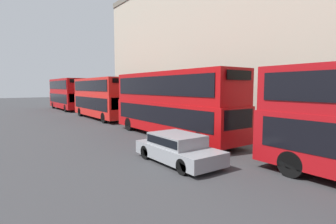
{
  "coord_description": "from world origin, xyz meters",
  "views": [
    {
      "loc": [
        -8.81,
        6.06,
        3.36
      ],
      "look_at": [
        0.48,
        19.01,
        1.84
      ],
      "focal_mm": 28.0,
      "sensor_mm": 36.0,
      "label": 1
    }
  ],
  "objects_px": {
    "bus_third_in_queue": "(101,96)",
    "pedestrian": "(104,107)",
    "bus_second_in_queue": "(172,102)",
    "car_hatchback": "(178,147)",
    "bus_trailing": "(67,93)"
  },
  "relations": [
    {
      "from": "bus_third_in_queue",
      "to": "pedestrian",
      "type": "xyz_separation_m",
      "value": [
        2.53,
        5.61,
        -1.63
      ]
    },
    {
      "from": "pedestrian",
      "to": "bus_second_in_queue",
      "type": "bearing_deg",
      "value": -97.89
    },
    {
      "from": "bus_second_in_queue",
      "to": "pedestrian",
      "type": "height_order",
      "value": "bus_second_in_queue"
    },
    {
      "from": "bus_third_in_queue",
      "to": "car_hatchback",
      "type": "relative_size",
      "value": 2.39
    },
    {
      "from": "bus_third_in_queue",
      "to": "car_hatchback",
      "type": "bearing_deg",
      "value": -100.89
    },
    {
      "from": "bus_third_in_queue",
      "to": "pedestrian",
      "type": "relative_size",
      "value": 6.45
    },
    {
      "from": "bus_second_in_queue",
      "to": "bus_third_in_queue",
      "type": "xyz_separation_m",
      "value": [
        0.0,
        12.66,
        -0.03
      ]
    },
    {
      "from": "bus_trailing",
      "to": "car_hatchback",
      "type": "height_order",
      "value": "bus_trailing"
    },
    {
      "from": "bus_third_in_queue",
      "to": "bus_trailing",
      "type": "height_order",
      "value": "bus_trailing"
    },
    {
      "from": "bus_third_in_queue",
      "to": "car_hatchback",
      "type": "distance_m",
      "value": 18.08
    },
    {
      "from": "bus_third_in_queue",
      "to": "car_hatchback",
      "type": "height_order",
      "value": "bus_third_in_queue"
    },
    {
      "from": "car_hatchback",
      "to": "bus_third_in_queue",
      "type": "bearing_deg",
      "value": 79.11
    },
    {
      "from": "bus_trailing",
      "to": "car_hatchback",
      "type": "xyz_separation_m",
      "value": [
        -3.4,
        -31.19,
        -1.81
      ]
    },
    {
      "from": "bus_second_in_queue",
      "to": "pedestrian",
      "type": "bearing_deg",
      "value": 82.11
    },
    {
      "from": "bus_third_in_queue",
      "to": "bus_trailing",
      "type": "relative_size",
      "value": 0.98
    }
  ]
}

